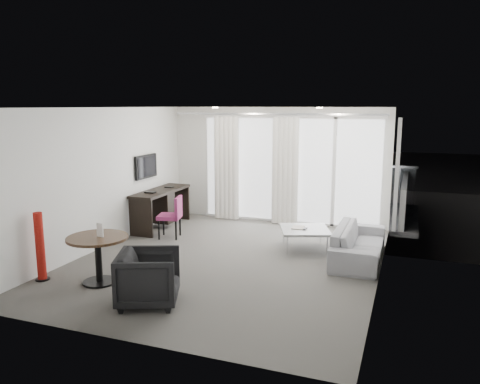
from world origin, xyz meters
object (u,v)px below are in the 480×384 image
(rattan_chair_a, at_px, (310,191))
(rattan_chair_b, at_px, (366,192))
(desk_chair, at_px, (169,217))
(coffee_table, at_px, (305,239))
(sofa, at_px, (359,243))
(round_table, at_px, (99,260))
(red_lamp, at_px, (40,247))
(desk, at_px, (161,209))
(tub_armchair, at_px, (149,278))

(rattan_chair_a, distance_m, rattan_chair_b, 1.41)
(desk_chair, height_order, coffee_table, desk_chair)
(rattan_chair_a, bearing_deg, sofa, -70.64)
(coffee_table, xyz_separation_m, sofa, (1.01, -0.25, 0.09))
(round_table, bearing_deg, rattan_chair_b, 63.78)
(round_table, xyz_separation_m, rattan_chair_b, (3.26, 6.62, 0.08))
(red_lamp, distance_m, coffee_table, 4.53)
(desk, bearing_deg, sofa, -9.66)
(red_lamp, distance_m, sofa, 5.19)
(round_table, bearing_deg, sofa, 35.11)
(coffee_table, bearing_deg, tub_armchair, -114.59)
(tub_armchair, xyz_separation_m, coffee_table, (1.43, 3.13, -0.17))
(tub_armchair, height_order, sofa, tub_armchair)
(rattan_chair_b, bearing_deg, coffee_table, -124.25)
(desk, height_order, tub_armchair, desk)
(sofa, distance_m, rattan_chair_a, 4.11)
(red_lamp, xyz_separation_m, rattan_chair_b, (4.16, 6.82, -0.09))
(desk, height_order, desk_chair, desk_chair)
(desk, relative_size, desk_chair, 2.08)
(desk, distance_m, coffee_table, 3.34)
(sofa, xyz_separation_m, rattan_chair_b, (-0.28, 4.13, 0.15))
(desk_chair, bearing_deg, rattan_chair_b, 35.67)
(tub_armchair, distance_m, coffee_table, 3.45)
(desk, xyz_separation_m, tub_armchair, (1.86, -3.61, -0.05))
(round_table, height_order, red_lamp, red_lamp)
(rattan_chair_a, height_order, rattan_chair_b, rattan_chair_a)
(tub_armchair, height_order, rattan_chair_b, rattan_chair_b)
(rattan_chair_b, bearing_deg, desk, -163.43)
(coffee_table, relative_size, rattan_chair_b, 0.98)
(desk_chair, bearing_deg, round_table, -99.50)
(coffee_table, xyz_separation_m, rattan_chair_b, (0.73, 3.88, 0.24))
(desk_chair, xyz_separation_m, tub_armchair, (1.30, -2.94, -0.06))
(desk_chair, relative_size, tub_armchair, 1.06)
(desk_chair, bearing_deg, desk, 116.30)
(rattan_chair_a, bearing_deg, red_lamp, -117.58)
(desk, bearing_deg, round_table, -76.65)
(desk, xyz_separation_m, desk_chair, (0.57, -0.67, 0.01))
(round_table, bearing_deg, coffee_table, 47.26)
(desk_chair, xyz_separation_m, round_table, (0.20, -2.55, -0.06))
(rattan_chair_b, bearing_deg, round_table, -139.84)
(sofa, height_order, rattan_chair_b, rattan_chair_b)
(red_lamp, xyz_separation_m, tub_armchair, (2.00, -0.19, -0.16))
(desk_chair, relative_size, rattan_chair_b, 0.96)
(tub_armchair, distance_m, rattan_chair_a, 6.70)
(rattan_chair_a, xyz_separation_m, rattan_chair_b, (1.36, 0.36, -0.01))
(desk_chair, relative_size, coffee_table, 0.98)
(red_lamp, distance_m, rattan_chair_a, 7.04)
(sofa, bearing_deg, round_table, 125.11)
(coffee_table, height_order, rattan_chair_b, rattan_chair_b)
(round_table, distance_m, coffee_table, 3.73)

